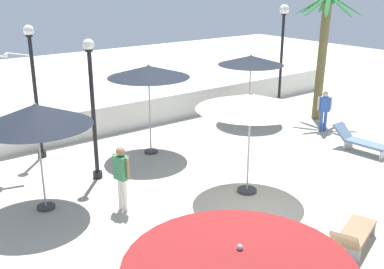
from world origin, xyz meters
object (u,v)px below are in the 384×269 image
patio_umbrella_5 (251,102)px  palm_tree_2 (324,41)px  lounge_chair_1 (353,235)px  lamp_post_0 (34,84)px  seagull_0 (6,55)px  lamp_post_1 (282,42)px  patio_umbrella_1 (239,259)px  guest_1 (324,107)px  patio_umbrella_4 (149,72)px  patio_umbrella_0 (36,115)px  patio_umbrella_2 (251,61)px  lamp_post_2 (93,103)px  guest_2 (122,172)px  lounge_chair_0 (360,141)px

patio_umbrella_5 → palm_tree_2: 8.12m
patio_umbrella_5 → lounge_chair_1: patio_umbrella_5 is taller
patio_umbrella_5 → lamp_post_0: size_ratio=0.67×
seagull_0 → lamp_post_1: bearing=0.6°
lamp_post_0 → seagull_0: bearing=-140.9°
patio_umbrella_1 → guest_1: 13.02m
patio_umbrella_4 → patio_umbrella_5: 4.24m
patio_umbrella_1 → patio_umbrella_5: 6.83m
patio_umbrella_4 → guest_1: size_ratio=1.93×
patio_umbrella_5 → seagull_0: bearing=130.8°
seagull_0 → lounge_chair_1: bearing=-63.8°
patio_umbrella_5 → seagull_0: 7.03m
patio_umbrella_4 → seagull_0: size_ratio=2.44×
patio_umbrella_4 → lounge_chair_1: bearing=-88.1°
lamp_post_1 → guest_1: (-1.03, -3.24, -2.06)m
palm_tree_2 → seagull_0: 12.04m
patio_umbrella_4 → patio_umbrella_1: bearing=-115.8°
patio_umbrella_0 → patio_umbrella_1: 7.25m
patio_umbrella_4 → seagull_0: 4.28m
patio_umbrella_2 → patio_umbrella_5: size_ratio=0.95×
lamp_post_2 → lounge_chair_1: lamp_post_2 is taller
patio_umbrella_1 → guest_1: (10.92, 6.96, -1.36)m
lamp_post_1 → seagull_0: lamp_post_1 is taller
patio_umbrella_2 → patio_umbrella_4: bearing=-171.8°
patio_umbrella_0 → guest_2: size_ratio=1.65×
lamp_post_0 → seagull_0: size_ratio=3.46×
guest_1 → seagull_0: size_ratio=1.27×
palm_tree_2 → guest_1: 2.90m
lamp_post_1 → patio_umbrella_5: bearing=-142.8°
guest_1 → seagull_0: seagull_0 is taller
lamp_post_2 → lounge_chair_0: (8.10, -3.43, -1.92)m
patio_umbrella_1 → lamp_post_0: 10.95m
patio_umbrella_0 → lamp_post_2: size_ratio=0.69×
patio_umbrella_5 → lamp_post_0: bearing=120.4°
patio_umbrella_2 → lounge_chair_0: bearing=-85.5°
lamp_post_0 → seagull_0: 1.69m
palm_tree_2 → guest_1: bearing=-135.1°
palm_tree_2 → lamp_post_2: bearing=-179.9°
lounge_chair_1 → guest_1: (6.30, 5.68, 0.56)m
lounge_chair_0 → patio_umbrella_1: bearing=-154.6°
patio_umbrella_2 → lamp_post_1: (2.27, 0.42, 0.52)m
patio_umbrella_0 → lamp_post_1: lamp_post_1 is taller
patio_umbrella_2 → guest_2: (-8.10, -3.82, -1.45)m
palm_tree_2 → seagull_0: palm_tree_2 is taller
guest_2 → lamp_post_2: bearing=80.0°
patio_umbrella_2 → patio_umbrella_5: (-4.84, -4.98, 0.09)m
patio_umbrella_5 → lamp_post_1: (7.11, 5.40, 0.43)m
lounge_chair_0 → guest_1: size_ratio=1.22×
lounge_chair_1 → patio_umbrella_0: bearing=127.7°
patio_umbrella_0 → palm_tree_2: (12.16, 0.98, 0.73)m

